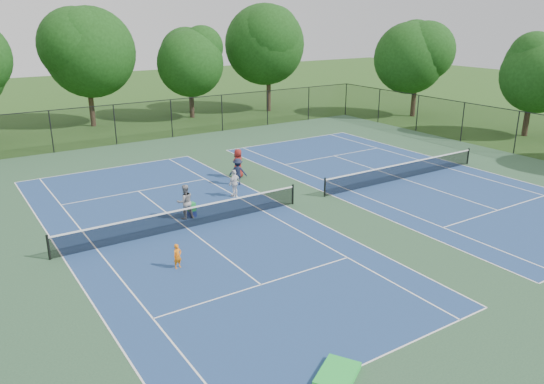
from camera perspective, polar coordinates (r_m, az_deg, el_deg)
ground at (r=27.98m, az=3.99°, el=-0.91°), size 140.00×140.00×0.00m
court_pad at (r=27.98m, az=3.99°, el=-0.90°), size 36.00×36.00×0.01m
tennis_court_left at (r=24.61m, az=-9.16°, el=-3.67°), size 12.00×23.83×1.07m
tennis_court_right at (r=32.48m, az=13.90°, el=1.54°), size 12.00×23.83×1.07m
perimeter_fence at (r=27.49m, az=4.06°, el=2.24°), size 36.08×36.08×3.02m
tree_back_b at (r=48.54m, az=-19.45°, el=14.37°), size 7.60×7.60×10.03m
tree_back_c at (r=50.68m, az=-8.87°, el=14.05°), size 6.00×6.00×8.40m
tree_back_d at (r=53.57m, az=-0.38°, el=15.93°), size 7.80×7.80×10.37m
tree_side_e at (r=52.52m, az=15.38°, el=14.13°), size 6.60×6.60×8.87m
tree_side_f at (r=46.84m, az=26.38°, el=11.75°), size 5.80×5.80×8.12m
child_player at (r=20.81m, az=-10.13°, el=-6.81°), size 0.41×0.32×1.00m
instructor at (r=25.52m, az=-9.34°, el=-1.04°), size 0.87×0.70×1.70m
bystander_a at (r=28.37m, az=-4.06°, el=0.97°), size 0.95×0.68×1.50m
bystander_b at (r=30.34m, az=-3.69°, el=2.20°), size 1.15×1.06×1.55m
bystander_c at (r=31.66m, az=-3.65°, el=3.09°), size 1.02×0.94×1.75m
ball_crate at (r=25.96m, az=-8.60°, el=-2.32°), size 0.36×0.33×0.29m
ball_hopper at (r=25.84m, az=-8.64°, el=-1.59°), size 0.36×0.31×0.41m
green_tarp at (r=15.24m, az=7.06°, el=-18.89°), size 1.65×1.52×0.16m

